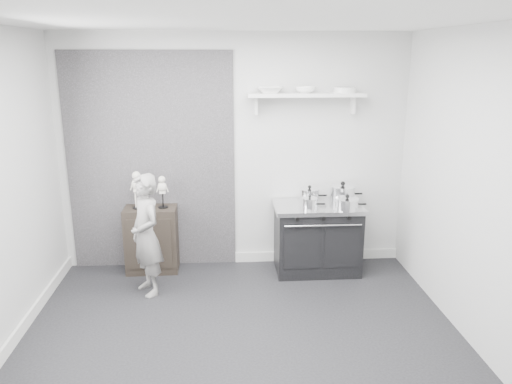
{
  "coord_description": "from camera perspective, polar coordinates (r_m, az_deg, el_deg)",
  "views": [
    {
      "loc": [
        -0.14,
        -3.87,
        2.46
      ],
      "look_at": [
        0.19,
        0.95,
        1.11
      ],
      "focal_mm": 35.0,
      "sensor_mm": 36.0,
      "label": 1
    }
  ],
  "objects": [
    {
      "name": "skeleton_full",
      "position": [
        5.75,
        -13.45,
        0.55
      ],
      "size": [
        0.14,
        0.09,
        0.5
      ],
      "primitive_type": null,
      "color": "beige",
      "rests_on": "side_cabinet"
    },
    {
      "name": "pot_back_right",
      "position": [
        5.87,
        9.85,
        -0.14
      ],
      "size": [
        0.38,
        0.3,
        0.24
      ],
      "color": "white",
      "rests_on": "stove"
    },
    {
      "name": "wall_shelf",
      "position": [
        5.65,
        5.73,
        10.89
      ],
      "size": [
        1.3,
        0.26,
        0.24
      ],
      "color": "silver",
      "rests_on": "room_shell"
    },
    {
      "name": "plate_stack",
      "position": [
        5.72,
        10.13,
        11.41
      ],
      "size": [
        0.25,
        0.25,
        0.06
      ],
      "primitive_type": "cylinder",
      "color": "silver",
      "rests_on": "wall_shelf"
    },
    {
      "name": "child",
      "position": [
        5.31,
        -12.44,
        -4.83
      ],
      "size": [
        0.51,
        0.56,
        1.29
      ],
      "primitive_type": "imported",
      "rotation": [
        0.0,
        0.0,
        -1.03
      ],
      "color": "gray",
      "rests_on": "ground"
    },
    {
      "name": "bowl_small",
      "position": [
        5.63,
        5.66,
        11.55
      ],
      "size": [
        0.22,
        0.22,
        0.07
      ],
      "primitive_type": "imported",
      "color": "white",
      "rests_on": "wall_shelf"
    },
    {
      "name": "room_shell",
      "position": [
        4.11,
        -3.17,
        3.98
      ],
      "size": [
        4.02,
        3.62,
        2.71
      ],
      "color": "beige",
      "rests_on": "ground"
    },
    {
      "name": "bowl_large",
      "position": [
        5.58,
        1.6,
        11.6
      ],
      "size": [
        0.3,
        0.3,
        0.07
      ],
      "primitive_type": "imported",
      "color": "white",
      "rests_on": "wall_shelf"
    },
    {
      "name": "skeleton_torso",
      "position": [
        5.72,
        -10.66,
        0.28
      ],
      "size": [
        0.12,
        0.08,
        0.43
      ],
      "primitive_type": null,
      "color": "beige",
      "rests_on": "side_cabinet"
    },
    {
      "name": "side_cabinet",
      "position": [
        5.92,
        -11.82,
        -5.33
      ],
      "size": [
        0.59,
        0.34,
        0.77
      ],
      "primitive_type": "cube",
      "color": "black",
      "rests_on": "ground"
    },
    {
      "name": "stove",
      "position": [
        5.83,
        7.01,
        -5.21
      ],
      "size": [
        1.0,
        0.63,
        0.8
      ],
      "color": "black",
      "rests_on": "ground"
    },
    {
      "name": "ground",
      "position": [
        4.59,
        -1.66,
        -16.86
      ],
      "size": [
        4.0,
        4.0,
        0.0
      ],
      "primitive_type": "plane",
      "color": "black",
      "rests_on": "ground"
    },
    {
      "name": "pot_back_left",
      "position": [
        5.8,
        6.12,
        -0.34
      ],
      "size": [
        0.32,
        0.23,
        0.19
      ],
      "color": "white",
      "rests_on": "stove"
    },
    {
      "name": "pot_front_right",
      "position": [
        5.57,
        10.36,
        -1.32
      ],
      "size": [
        0.34,
        0.26,
        0.17
      ],
      "color": "white",
      "rests_on": "stove"
    },
    {
      "name": "pot_front_center",
      "position": [
        5.51,
        6.15,
        -1.31
      ],
      "size": [
        0.26,
        0.17,
        0.16
      ],
      "color": "white",
      "rests_on": "stove"
    }
  ]
}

